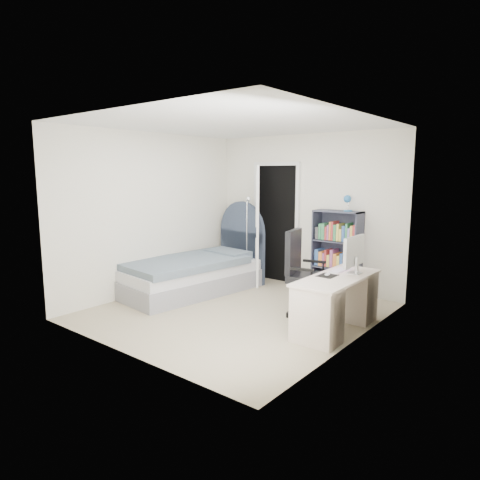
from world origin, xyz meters
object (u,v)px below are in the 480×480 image
Objects in this scene: floor_lamp at (247,249)px; bookcase at (337,256)px; desk at (337,301)px; nightstand at (246,256)px; office_chair at (303,269)px; bed at (196,272)px.

floor_lamp is 0.96× the size of bookcase.
floor_lamp is at bearing 154.43° from desk.
nightstand is 0.53× the size of office_chair.
bookcase is at bearing 95.08° from office_chair.
desk is (2.45, -1.39, -0.03)m from nightstand.
office_chair is at bearing 160.24° from desk.
floor_lamp reaches higher than bed.
nightstand is 2.82m from desk.
nightstand is 0.51m from floor_lamp.
office_chair is (1.85, -1.17, 0.23)m from nightstand.
floor_lamp is 1.50m from bookcase.
bed is at bearing -145.53° from bookcase.
bookcase is (1.45, 0.40, -0.01)m from floor_lamp.
bed is 3.93× the size of nightstand.
floor_lamp is 1.76m from office_chair.
bed reaches higher than office_chair.
floor_lamp is 1.09× the size of desk.
bed is 1.59× the size of floor_lamp.
floor_lamp is at bearing 66.46° from bed.
bookcase is (1.82, 1.25, 0.29)m from bed.
office_chair is at bearing 0.97° from bed.
office_chair reaches higher than nightstand.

